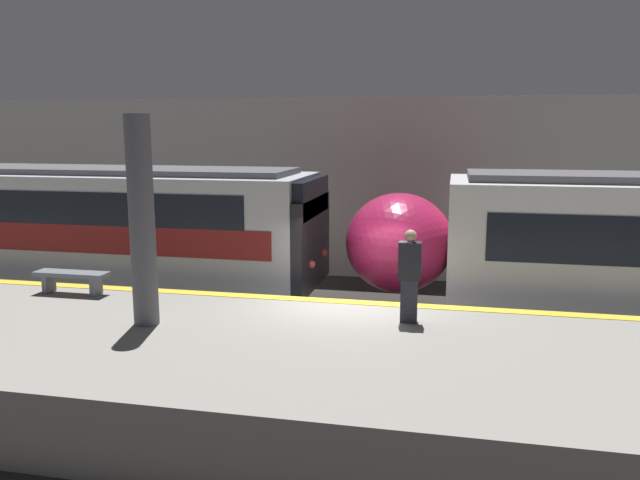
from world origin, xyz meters
The scene contains 6 objects.
ground_plane centered at (0.00, 0.00, 0.00)m, with size 120.00×120.00×0.00m, color #282623.
platform centered at (0.00, -2.55, 0.55)m, with size 40.00×5.10×1.11m.
station_rear_barrier centered at (0.00, 6.54, 2.62)m, with size 50.00×0.15×5.25m.
support_pillar_near centered at (-3.10, -2.17, 2.85)m, with size 0.42×0.42×3.49m.
person_waiting centered at (1.22, -1.15, 1.94)m, with size 0.38×0.24×1.60m.
platform_bench centered at (-5.47, -0.72, 1.44)m, with size 1.50×0.40×0.45m.
Camera 1 is at (1.90, -11.46, 4.35)m, focal length 35.00 mm.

